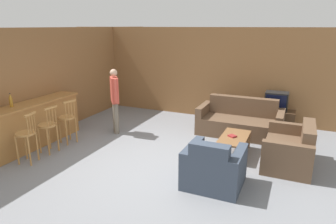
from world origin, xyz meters
The scene contains 16 objects.
ground_plane centered at (0.00, 0.00, 0.00)m, with size 24.00×24.00×0.00m, color gray.
wall_back centered at (0.00, 3.64, 1.30)m, with size 9.40×0.08×2.60m.
wall_left centered at (-3.29, 1.32, 1.30)m, with size 0.08×8.64×2.60m.
bar_counter centered at (-2.95, -0.31, 0.51)m, with size 0.55×2.73×1.01m.
bar_chair_near centered at (-2.36, -0.89, 0.54)m, with size 0.45×0.45×1.03m.
bar_chair_mid centered at (-2.36, -0.34, 0.54)m, with size 0.40×0.40×1.03m.
bar_chair_far centered at (-2.36, 0.26, 0.54)m, with size 0.45×0.45×1.03m.
couch_far centered at (1.17, 2.45, 0.31)m, with size 2.03×0.95×0.89m.
armchair_near centered at (1.25, -0.29, 0.31)m, with size 0.95×0.90×0.87m.
loveseat_right centered at (2.41, 1.10, 0.31)m, with size 0.87×1.38×0.86m.
coffee_table centered at (1.30, 1.15, 0.34)m, with size 0.54×1.05×0.40m.
tv_unit centered at (1.93, 3.25, 0.26)m, with size 0.99×0.51×0.51m.
tv centered at (1.93, 3.25, 0.75)m, with size 0.57×0.42×0.47m.
bottle centered at (-3.02, -0.60, 1.14)m, with size 0.07×0.07×0.29m.
book_on_table centered at (1.26, 1.12, 0.42)m, with size 0.20×0.19×0.03m.
person_by_window centered at (-1.74, 1.30, 0.92)m, with size 0.39×0.43×1.63m.
Camera 1 is at (2.40, -4.80, 2.65)m, focal length 32.00 mm.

